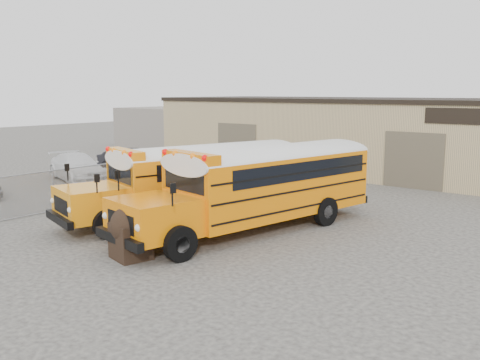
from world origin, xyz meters
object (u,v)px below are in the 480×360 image
Objects in this scene: school_bus_left at (307,163)px; car_white at (77,167)px; school_bus_right at (367,165)px; car_dark at (130,161)px; tarp_bundle at (130,232)px.

school_bus_left reaches higher than car_white.
school_bus_right reaches higher than car_dark.
car_dark is (-15.72, -0.60, -1.07)m from school_bus_right.
school_bus_left is 11.45m from tarp_bundle.
car_white is 3.56m from car_dark.
tarp_bundle is 0.36× the size of car_dark.
school_bus_right is 2.10× the size of car_white.
car_dark is at bearing 9.61° from car_white.
school_bus_left reaches higher than car_dark.
school_bus_right is at bearing 79.59° from tarp_bundle.
tarp_bundle is at bearing -102.56° from car_white.
tarp_bundle is 0.32× the size of car_white.
school_bus_right is (2.84, 0.50, 0.10)m from school_bus_left.
school_bus_right is 15.77m from car_dark.
car_dark is (-13.54, 11.29, -0.09)m from tarp_bundle.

